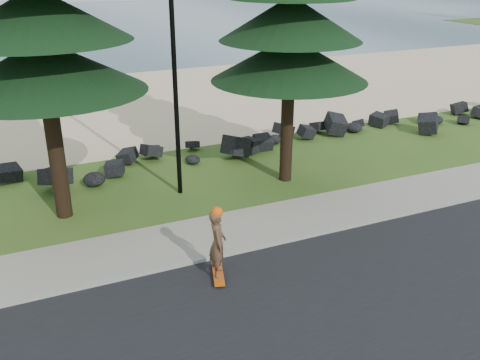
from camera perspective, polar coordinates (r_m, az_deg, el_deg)
The scene contains 9 objects.
ground at distance 14.08m, azimuth -2.34°, elevation -6.20°, with size 160.00×160.00×0.00m, color #2E581B.
road at distance 10.73m, azimuth 6.99°, elevation -16.84°, with size 160.00×7.00×0.02m, color black.
kerb at distance 13.33m, azimuth -0.90°, elevation -7.74°, with size 160.00×0.20×0.10m, color #9A998B.
sidewalk at distance 14.23m, azimuth -2.65°, elevation -5.70°, with size 160.00×2.00×0.08m, color #A09886.
beach_sand at distance 27.23m, azimuth -13.82°, elevation 7.66°, with size 160.00×15.00×0.01m, color beige.
ocean at distance 63.01m, azimuth -20.44°, elevation 15.25°, with size 160.00×58.00×0.01m, color #355865.
seawall_boulders at distance 18.93m, azimuth -8.64°, elevation 1.41°, with size 60.00×2.40×1.10m, color black, non-canonical shape.
lamp_post at distance 15.58m, azimuth -7.07°, elevation 12.70°, with size 0.25×0.14×8.14m.
skateboarder at distance 12.01m, azimuth -2.40°, elevation -6.78°, with size 0.54×0.99×1.78m.
Camera 1 is at (-4.46, -11.48, 6.83)m, focal length 40.00 mm.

